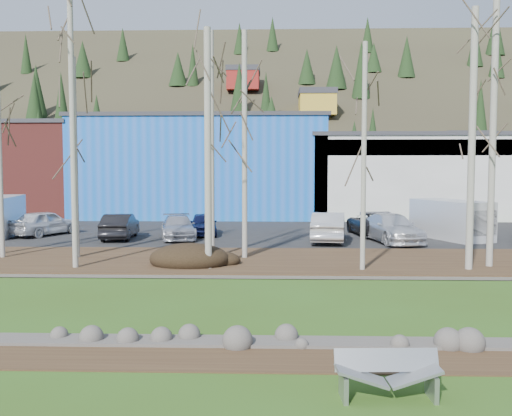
{
  "coord_description": "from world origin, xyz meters",
  "views": [
    {
      "loc": [
        0.03,
        -9.78,
        4.06
      ],
      "look_at": [
        -0.7,
        12.5,
        2.5
      ],
      "focal_mm": 40.0,
      "sensor_mm": 36.0,
      "label": 1
    }
  ],
  "objects_px": {
    "car_6": "(392,228)",
    "van_white": "(453,220)",
    "car_2": "(178,227)",
    "car_5": "(373,223)",
    "car_0": "(45,223)",
    "bench_damaged": "(387,374)",
    "car_4": "(328,227)",
    "car_3": "(203,224)",
    "car_1": "(120,226)"
  },
  "relations": [
    {
      "from": "car_6",
      "to": "van_white",
      "type": "distance_m",
      "value": 3.99
    },
    {
      "from": "car_2",
      "to": "car_5",
      "type": "relative_size",
      "value": 0.89
    },
    {
      "from": "car_0",
      "to": "van_white",
      "type": "distance_m",
      "value": 23.35
    },
    {
      "from": "van_white",
      "to": "car_2",
      "type": "bearing_deg",
      "value": 159.61
    },
    {
      "from": "bench_damaged",
      "to": "car_0",
      "type": "relative_size",
      "value": 0.44
    },
    {
      "from": "car_5",
      "to": "car_6",
      "type": "relative_size",
      "value": 0.97
    },
    {
      "from": "car_2",
      "to": "van_white",
      "type": "relative_size",
      "value": 0.84
    },
    {
      "from": "car_2",
      "to": "car_5",
      "type": "height_order",
      "value": "car_5"
    },
    {
      "from": "car_4",
      "to": "van_white",
      "type": "height_order",
      "value": "van_white"
    },
    {
      "from": "car_6",
      "to": "van_white",
      "type": "height_order",
      "value": "van_white"
    },
    {
      "from": "car_3",
      "to": "car_5",
      "type": "height_order",
      "value": "car_5"
    },
    {
      "from": "car_1",
      "to": "van_white",
      "type": "height_order",
      "value": "van_white"
    },
    {
      "from": "bench_damaged",
      "to": "van_white",
      "type": "xyz_separation_m",
      "value": [
        7.9,
        21.87,
        0.79
      ]
    },
    {
      "from": "bench_damaged",
      "to": "car_5",
      "type": "height_order",
      "value": "car_5"
    },
    {
      "from": "bench_damaged",
      "to": "car_0",
      "type": "distance_m",
      "value": 27.51
    },
    {
      "from": "car_0",
      "to": "car_1",
      "type": "height_order",
      "value": "car_0"
    },
    {
      "from": "bench_damaged",
      "to": "car_5",
      "type": "bearing_deg",
      "value": 78.06
    },
    {
      "from": "car_6",
      "to": "car_1",
      "type": "bearing_deg",
      "value": 165.37
    },
    {
      "from": "car_3",
      "to": "car_5",
      "type": "relative_size",
      "value": 0.77
    },
    {
      "from": "car_3",
      "to": "van_white",
      "type": "xyz_separation_m",
      "value": [
        14.09,
        -1.35,
        0.42
      ]
    },
    {
      "from": "car_1",
      "to": "car_0",
      "type": "bearing_deg",
      "value": -21.56
    },
    {
      "from": "car_1",
      "to": "car_5",
      "type": "distance_m",
      "value": 14.51
    },
    {
      "from": "car_1",
      "to": "car_5",
      "type": "xyz_separation_m",
      "value": [
        14.34,
        2.19,
        -0.01
      ]
    },
    {
      "from": "car_3",
      "to": "van_white",
      "type": "distance_m",
      "value": 14.16
    },
    {
      "from": "car_0",
      "to": "car_6",
      "type": "xyz_separation_m",
      "value": [
        19.65,
        -2.4,
        0.01
      ]
    },
    {
      "from": "car_1",
      "to": "car_6",
      "type": "relative_size",
      "value": 0.83
    },
    {
      "from": "car_1",
      "to": "car_6",
      "type": "distance_m",
      "value": 14.83
    },
    {
      "from": "car_2",
      "to": "van_white",
      "type": "xyz_separation_m",
      "value": [
        15.28,
        0.4,
        0.42
      ]
    },
    {
      "from": "car_4",
      "to": "bench_damaged",
      "type": "bearing_deg",
      "value": 94.75
    },
    {
      "from": "car_4",
      "to": "car_5",
      "type": "relative_size",
      "value": 0.97
    },
    {
      "from": "car_5",
      "to": "car_3",
      "type": "bearing_deg",
      "value": -5.0
    },
    {
      "from": "van_white",
      "to": "car_1",
      "type": "bearing_deg",
      "value": 159.98
    },
    {
      "from": "car_3",
      "to": "car_6",
      "type": "xyz_separation_m",
      "value": [
        10.4,
        -2.85,
        0.1
      ]
    },
    {
      "from": "car_5",
      "to": "car_2",
      "type": "bearing_deg",
      "value": 3.74
    },
    {
      "from": "car_3",
      "to": "car_6",
      "type": "relative_size",
      "value": 0.74
    },
    {
      "from": "car_1",
      "to": "van_white",
      "type": "bearing_deg",
      "value": 177.46
    },
    {
      "from": "bench_damaged",
      "to": "car_1",
      "type": "xyz_separation_m",
      "value": [
        -10.59,
        21.27,
        0.42
      ]
    },
    {
      "from": "car_0",
      "to": "car_1",
      "type": "xyz_separation_m",
      "value": [
        4.84,
        -1.49,
        -0.03
      ]
    },
    {
      "from": "car_1",
      "to": "car_4",
      "type": "relative_size",
      "value": 0.89
    },
    {
      "from": "car_2",
      "to": "car_4",
      "type": "bearing_deg",
      "value": -20.02
    },
    {
      "from": "car_4",
      "to": "car_2",
      "type": "bearing_deg",
      "value": -0.46
    },
    {
      "from": "car_5",
      "to": "car_1",
      "type": "bearing_deg",
      "value": 2.29
    },
    {
      "from": "car_2",
      "to": "van_white",
      "type": "distance_m",
      "value": 15.29
    },
    {
      "from": "car_2",
      "to": "car_3",
      "type": "bearing_deg",
      "value": 43.36
    },
    {
      "from": "car_0",
      "to": "car_5",
      "type": "relative_size",
      "value": 0.87
    },
    {
      "from": "car_2",
      "to": "car_6",
      "type": "distance_m",
      "value": 11.65
    },
    {
      "from": "bench_damaged",
      "to": "car_3",
      "type": "bearing_deg",
      "value": 102.07
    },
    {
      "from": "car_0",
      "to": "bench_damaged",
      "type": "bearing_deg",
      "value": 149.15
    },
    {
      "from": "car_5",
      "to": "van_white",
      "type": "distance_m",
      "value": 4.46
    },
    {
      "from": "car_3",
      "to": "car_5",
      "type": "distance_m",
      "value": 9.94
    }
  ]
}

